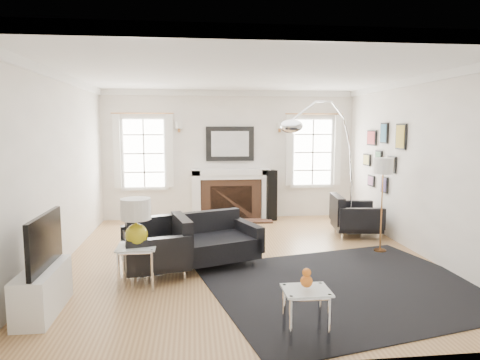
{
  "coord_description": "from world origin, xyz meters",
  "views": [
    {
      "loc": [
        -0.81,
        -6.36,
        2.01
      ],
      "look_at": [
        -0.07,
        0.3,
        1.18
      ],
      "focal_mm": 32.0,
      "sensor_mm": 36.0,
      "label": 1
    }
  ],
  "objects": [
    {
      "name": "floor",
      "position": [
        0.0,
        0.0,
        0.0
      ],
      "size": [
        6.0,
        6.0,
        0.0
      ],
      "primitive_type": "plane",
      "color": "#95663E",
      "rests_on": "ground"
    },
    {
      "name": "back_wall",
      "position": [
        0.0,
        3.0,
        1.4
      ],
      "size": [
        5.5,
        0.04,
        2.8
      ],
      "primitive_type": "cube",
      "color": "white",
      "rests_on": "floor"
    },
    {
      "name": "front_wall",
      "position": [
        0.0,
        -3.0,
        1.4
      ],
      "size": [
        5.5,
        0.04,
        2.8
      ],
      "primitive_type": "cube",
      "color": "white",
      "rests_on": "floor"
    },
    {
      "name": "left_wall",
      "position": [
        -2.75,
        0.0,
        1.4
      ],
      "size": [
        0.04,
        6.0,
        2.8
      ],
      "primitive_type": "cube",
      "color": "white",
      "rests_on": "floor"
    },
    {
      "name": "right_wall",
      "position": [
        2.75,
        0.0,
        1.4
      ],
      "size": [
        0.04,
        6.0,
        2.8
      ],
      "primitive_type": "cube",
      "color": "white",
      "rests_on": "floor"
    },
    {
      "name": "ceiling",
      "position": [
        0.0,
        0.0,
        2.8
      ],
      "size": [
        5.5,
        6.0,
        0.02
      ],
      "primitive_type": "cube",
      "color": "white",
      "rests_on": "back_wall"
    },
    {
      "name": "crown_molding",
      "position": [
        0.0,
        0.0,
        2.74
      ],
      "size": [
        5.5,
        6.0,
        0.12
      ],
      "primitive_type": "cube",
      "color": "white",
      "rests_on": "back_wall"
    },
    {
      "name": "fireplace",
      "position": [
        0.0,
        2.79,
        0.54
      ],
      "size": [
        1.7,
        0.69,
        1.11
      ],
      "color": "white",
      "rests_on": "floor"
    },
    {
      "name": "mantel_mirror",
      "position": [
        0.0,
        2.95,
        1.65
      ],
      "size": [
        1.05,
        0.07,
        0.75
      ],
      "color": "black",
      "rests_on": "back_wall"
    },
    {
      "name": "window_left",
      "position": [
        -1.85,
        2.95,
        1.46
      ],
      "size": [
        1.24,
        0.15,
        1.62
      ],
      "color": "white",
      "rests_on": "back_wall"
    },
    {
      "name": "window_right",
      "position": [
        1.85,
        2.95,
        1.46
      ],
      "size": [
        1.24,
        0.15,
        1.62
      ],
      "color": "white",
      "rests_on": "back_wall"
    },
    {
      "name": "gallery_wall",
      "position": [
        2.72,
        1.3,
        1.53
      ],
      "size": [
        0.04,
        1.73,
        1.29
      ],
      "color": "black",
      "rests_on": "right_wall"
    },
    {
      "name": "tv_unit",
      "position": [
        -2.44,
        -1.7,
        0.33
      ],
      "size": [
        0.35,
        1.0,
        1.09
      ],
      "color": "white",
      "rests_on": "floor"
    },
    {
      "name": "area_rug",
      "position": [
        1.14,
        -1.32,
        0.01
      ],
      "size": [
        3.94,
        3.52,
        0.01
      ],
      "primitive_type": "cube",
      "rotation": [
        0.0,
        0.0,
        0.22
      ],
      "color": "black",
      "rests_on": "floor"
    },
    {
      "name": "sofa",
      "position": [
        -0.83,
        -0.31,
        0.33
      ],
      "size": [
        2.03,
        1.44,
        0.61
      ],
      "color": "black",
      "rests_on": "floor"
    },
    {
      "name": "armchair_left",
      "position": [
        -1.28,
        -0.58,
        0.36
      ],
      "size": [
        1.05,
        1.13,
        0.65
      ],
      "color": "black",
      "rests_on": "floor"
    },
    {
      "name": "armchair_right",
      "position": [
        2.14,
        1.17,
        0.35
      ],
      "size": [
        0.94,
        1.02,
        0.62
      ],
      "color": "black",
      "rests_on": "floor"
    },
    {
      "name": "coffee_table",
      "position": [
        -0.92,
        0.77,
        0.34
      ],
      "size": [
        0.82,
        0.82,
        0.37
      ],
      "color": "silver",
      "rests_on": "floor"
    },
    {
      "name": "side_table_left",
      "position": [
        -1.52,
        -1.03,
        0.43
      ],
      "size": [
        0.48,
        0.48,
        0.53
      ],
      "color": "silver",
      "rests_on": "floor"
    },
    {
      "name": "nesting_table",
      "position": [
        0.24,
        -2.56,
        0.37
      ],
      "size": [
        0.44,
        0.37,
        0.48
      ],
      "color": "silver",
      "rests_on": "floor"
    },
    {
      "name": "gourd_lamp",
      "position": [
        -1.52,
        -1.03,
        0.88
      ],
      "size": [
        0.37,
        0.37,
        0.6
      ],
      "color": "gold",
      "rests_on": "side_table_left"
    },
    {
      "name": "orange_vase",
      "position": [
        0.24,
        -2.56,
        0.59
      ],
      "size": [
        0.12,
        0.12,
        0.19
      ],
      "color": "orange",
      "rests_on": "nesting_table"
    },
    {
      "name": "arc_floor_lamp",
      "position": [
        1.45,
        0.81,
        1.38
      ],
      "size": [
        1.81,
        1.67,
        2.56
      ],
      "color": "white",
      "rests_on": "floor"
    },
    {
      "name": "stick_floor_lamp",
      "position": [
        2.2,
        0.11,
        1.32
      ],
      "size": [
        0.31,
        0.31,
        1.53
      ],
      "color": "#C38043",
      "rests_on": "floor"
    },
    {
      "name": "speaker_tower",
      "position": [
        0.86,
        2.65,
        0.55
      ],
      "size": [
        0.26,
        0.26,
        1.09
      ],
      "primitive_type": "cube",
      "rotation": [
        0.0,
        0.0,
        0.22
      ],
      "color": "black",
      "rests_on": "floor"
    }
  ]
}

